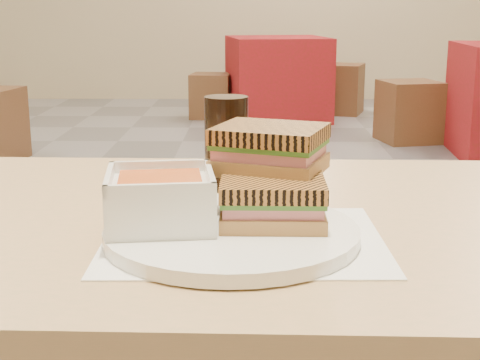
{
  "coord_description": "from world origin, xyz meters",
  "views": [
    {
      "loc": [
        0.02,
        -2.81,
        1.02
      ],
      "look_at": [
        0.01,
        -2.0,
        0.82
      ],
      "focal_mm": 52.57,
      "sensor_mm": 36.0,
      "label": 1
    }
  ],
  "objects_px": {
    "panini_lower": "(273,202)",
    "bg_chair_2l": "(211,96)",
    "main_table": "(153,293)",
    "bg_chair_1l": "(409,111)",
    "plate": "(232,233)",
    "soup_bowl": "(161,202)",
    "bg_table_2": "(277,79)",
    "cola_glass": "(226,143)",
    "bg_chair_2r": "(339,89)"
  },
  "relations": [
    {
      "from": "panini_lower",
      "to": "plate",
      "type": "bearing_deg",
      "value": -161.35
    },
    {
      "from": "bg_chair_2r",
      "to": "panini_lower",
      "type": "bearing_deg",
      "value": -97.91
    },
    {
      "from": "cola_glass",
      "to": "bg_table_2",
      "type": "height_order",
      "value": "cola_glass"
    },
    {
      "from": "bg_chair_1l",
      "to": "bg_chair_2r",
      "type": "relative_size",
      "value": 0.93
    },
    {
      "from": "soup_bowl",
      "to": "panini_lower",
      "type": "distance_m",
      "value": 0.13
    },
    {
      "from": "bg_chair_1l",
      "to": "bg_chair_2l",
      "type": "bearing_deg",
      "value": 143.82
    },
    {
      "from": "bg_table_2",
      "to": "cola_glass",
      "type": "bearing_deg",
      "value": -93.0
    },
    {
      "from": "soup_bowl",
      "to": "bg_table_2",
      "type": "height_order",
      "value": "soup_bowl"
    },
    {
      "from": "soup_bowl",
      "to": "panini_lower",
      "type": "height_order",
      "value": "soup_bowl"
    },
    {
      "from": "main_table",
      "to": "bg_chair_2r",
      "type": "distance_m",
      "value": 5.98
    },
    {
      "from": "plate",
      "to": "bg_chair_1l",
      "type": "height_order",
      "value": "plate"
    },
    {
      "from": "main_table",
      "to": "panini_lower",
      "type": "relative_size",
      "value": 9.76
    },
    {
      "from": "main_table",
      "to": "cola_glass",
      "type": "bearing_deg",
      "value": 54.83
    },
    {
      "from": "panini_lower",
      "to": "bg_chair_2l",
      "type": "height_order",
      "value": "panini_lower"
    },
    {
      "from": "main_table",
      "to": "soup_bowl",
      "type": "xyz_separation_m",
      "value": [
        0.03,
        -0.1,
        0.16
      ]
    },
    {
      "from": "bg_table_2",
      "to": "main_table",
      "type": "bearing_deg",
      "value": -93.94
    },
    {
      "from": "bg_chair_1l",
      "to": "main_table",
      "type": "bearing_deg",
      "value": -106.89
    },
    {
      "from": "panini_lower",
      "to": "bg_chair_1l",
      "type": "height_order",
      "value": "panini_lower"
    },
    {
      "from": "soup_bowl",
      "to": "cola_glass",
      "type": "bearing_deg",
      "value": 73.93
    },
    {
      "from": "panini_lower",
      "to": "bg_chair_2r",
      "type": "bearing_deg",
      "value": 82.09
    },
    {
      "from": "main_table",
      "to": "soup_bowl",
      "type": "bearing_deg",
      "value": -74.95
    },
    {
      "from": "bg_chair_1l",
      "to": "bg_chair_2r",
      "type": "bearing_deg",
      "value": 103.91
    },
    {
      "from": "panini_lower",
      "to": "bg_chair_1l",
      "type": "bearing_deg",
      "value": 75.33
    },
    {
      "from": "cola_glass",
      "to": "bg_chair_1l",
      "type": "xyz_separation_m",
      "value": [
        1.25,
        4.3,
        -0.59
      ]
    },
    {
      "from": "panini_lower",
      "to": "bg_chair_2r",
      "type": "relative_size",
      "value": 0.24
    },
    {
      "from": "panini_lower",
      "to": "bg_chair_2r",
      "type": "height_order",
      "value": "panini_lower"
    },
    {
      "from": "main_table",
      "to": "cola_glass",
      "type": "height_order",
      "value": "cola_glass"
    },
    {
      "from": "main_table",
      "to": "soup_bowl",
      "type": "relative_size",
      "value": 8.72
    },
    {
      "from": "plate",
      "to": "cola_glass",
      "type": "bearing_deg",
      "value": 93.28
    },
    {
      "from": "plate",
      "to": "soup_bowl",
      "type": "bearing_deg",
      "value": 174.44
    },
    {
      "from": "plate",
      "to": "soup_bowl",
      "type": "xyz_separation_m",
      "value": [
        -0.08,
        0.01,
        0.04
      ]
    },
    {
      "from": "main_table",
      "to": "bg_table_2",
      "type": "bearing_deg",
      "value": 86.06
    },
    {
      "from": "main_table",
      "to": "bg_chair_1l",
      "type": "bearing_deg",
      "value": 73.11
    },
    {
      "from": "plate",
      "to": "bg_chair_2r",
      "type": "bearing_deg",
      "value": 81.66
    },
    {
      "from": "plate",
      "to": "bg_table_2",
      "type": "bearing_deg",
      "value": 87.28
    },
    {
      "from": "plate",
      "to": "panini_lower",
      "type": "height_order",
      "value": "panini_lower"
    },
    {
      "from": "panini_lower",
      "to": "bg_chair_2l",
      "type": "xyz_separation_m",
      "value": [
        -0.39,
        5.69,
        -0.59
      ]
    },
    {
      "from": "panini_lower",
      "to": "bg_table_2",
      "type": "bearing_deg",
      "value": 87.76
    },
    {
      "from": "panini_lower",
      "to": "bg_chair_2l",
      "type": "bearing_deg",
      "value": 93.9
    },
    {
      "from": "main_table",
      "to": "cola_glass",
      "type": "relative_size",
      "value": 8.65
    },
    {
      "from": "main_table",
      "to": "bg_table_2",
      "type": "distance_m",
      "value": 5.53
    },
    {
      "from": "main_table",
      "to": "soup_bowl",
      "type": "distance_m",
      "value": 0.19
    },
    {
      "from": "plate",
      "to": "bg_chair_1l",
      "type": "xyz_separation_m",
      "value": [
        1.24,
        4.55,
        -0.53
      ]
    },
    {
      "from": "main_table",
      "to": "cola_glass",
      "type": "xyz_separation_m",
      "value": [
        0.1,
        0.14,
        0.18
      ]
    },
    {
      "from": "plate",
      "to": "bg_chair_2l",
      "type": "relative_size",
      "value": 0.74
    },
    {
      "from": "plate",
      "to": "panini_lower",
      "type": "relative_size",
      "value": 2.42
    },
    {
      "from": "plate",
      "to": "soup_bowl",
      "type": "height_order",
      "value": "soup_bowl"
    },
    {
      "from": "cola_glass",
      "to": "bg_chair_1l",
      "type": "height_order",
      "value": "cola_glass"
    },
    {
      "from": "plate",
      "to": "soup_bowl",
      "type": "distance_m",
      "value": 0.09
    },
    {
      "from": "cola_glass",
      "to": "bg_chair_1l",
      "type": "relative_size",
      "value": 0.29
    }
  ]
}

